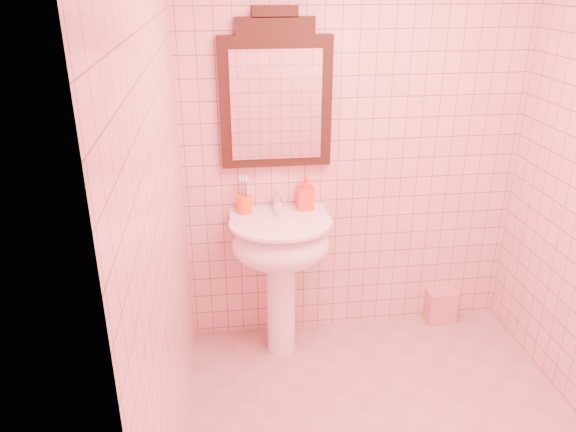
{
  "coord_description": "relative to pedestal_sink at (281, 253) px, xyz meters",
  "views": [
    {
      "loc": [
        -0.79,
        -1.97,
        2.13
      ],
      "look_at": [
        -0.46,
        0.55,
        1.03
      ],
      "focal_mm": 35.0,
      "sensor_mm": 36.0,
      "label": 1
    }
  ],
  "objects": [
    {
      "name": "back_wall",
      "position": [
        0.46,
        0.23,
        0.59
      ],
      "size": [
        2.0,
        0.02,
        2.5
      ],
      "primitive_type": "cube",
      "color": "beige",
      "rests_on": "floor"
    },
    {
      "name": "pedestal_sink",
      "position": [
        0.0,
        0.0,
        0.0
      ],
      "size": [
        0.58,
        0.58,
        0.86
      ],
      "color": "white",
      "rests_on": "floor"
    },
    {
      "name": "faucet",
      "position": [
        -0.0,
        0.14,
        0.26
      ],
      "size": [
        0.04,
        0.16,
        0.11
      ],
      "color": "white",
      "rests_on": "pedestal_sink"
    },
    {
      "name": "mirror",
      "position": [
        -0.0,
        0.2,
        0.86
      ],
      "size": [
        0.62,
        0.06,
        0.86
      ],
      "color": "black",
      "rests_on": "back_wall"
    },
    {
      "name": "toothbrush_cup",
      "position": [
        -0.19,
        0.15,
        0.26
      ],
      "size": [
        0.09,
        0.09,
        0.2
      ],
      "rotation": [
        0.0,
        0.0,
        -0.12
      ],
      "color": "#F45814",
      "rests_on": "pedestal_sink"
    },
    {
      "name": "soap_dispenser",
      "position": [
        0.16,
        0.16,
        0.3
      ],
      "size": [
        0.1,
        0.1,
        0.2
      ],
      "primitive_type": "imported",
      "rotation": [
        0.0,
        0.0,
        0.06
      ],
      "color": "#FF3F15",
      "rests_on": "pedestal_sink"
    },
    {
      "name": "towel",
      "position": [
        1.08,
        0.17,
        -0.55
      ],
      "size": [
        0.19,
        0.12,
        0.23
      ],
      "primitive_type": "cube",
      "rotation": [
        0.0,
        0.0,
        0.0
      ],
      "color": "#BF7077",
      "rests_on": "floor"
    }
  ]
}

